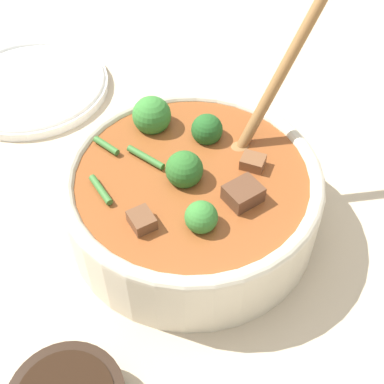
% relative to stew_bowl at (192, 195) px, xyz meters
% --- Properties ---
extents(ground_plane, '(4.00, 4.00, 0.00)m').
position_rel_stew_bowl_xyz_m(ground_plane, '(-0.00, -0.00, -0.05)').
color(ground_plane, '#C6B293').
extents(stew_bowl, '(0.32, 0.27, 0.25)m').
position_rel_stew_bowl_xyz_m(stew_bowl, '(0.00, 0.00, 0.00)').
color(stew_bowl, beige).
rests_on(stew_bowl, ground_plane).
extents(empty_plate, '(0.22, 0.22, 0.02)m').
position_rel_stew_bowl_xyz_m(empty_plate, '(-0.13, 0.30, -0.04)').
color(empty_plate, white).
rests_on(empty_plate, ground_plane).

